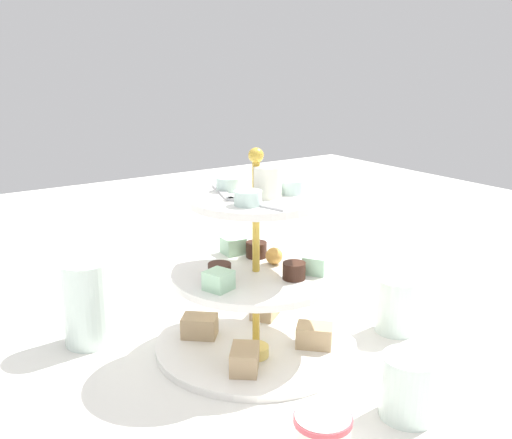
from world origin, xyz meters
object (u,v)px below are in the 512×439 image
(water_glass_tall_right, at_px, (87,303))
(butter_knife_left, at_px, (239,273))
(tiered_serving_stand, at_px, (256,290))
(water_glass_mid_back, at_px, (397,305))
(teacup_with_saucer, at_px, (322,439))
(water_glass_short_left, at_px, (409,387))

(water_glass_tall_right, xyz_separation_m, butter_knife_left, (-0.11, 0.32, -0.06))
(tiered_serving_stand, relative_size, water_glass_tall_right, 2.32)
(water_glass_mid_back, bearing_deg, teacup_with_saucer, -60.22)
(water_glass_short_left, height_order, teacup_with_saucer, water_glass_short_left)
(water_glass_short_left, relative_size, butter_knife_left, 0.43)
(water_glass_tall_right, relative_size, butter_knife_left, 0.71)
(butter_knife_left, bearing_deg, water_glass_mid_back, 124.37)
(water_glass_tall_right, distance_m, water_glass_short_left, 0.44)
(water_glass_short_left, distance_m, teacup_with_saucer, 0.13)
(tiered_serving_stand, bearing_deg, water_glass_tall_right, -127.86)
(water_glass_short_left, xyz_separation_m, water_glass_mid_back, (-0.16, 0.15, 0.00))
(water_glass_short_left, distance_m, butter_knife_left, 0.49)
(teacup_with_saucer, bearing_deg, tiered_serving_stand, 161.01)
(butter_knife_left, relative_size, water_glass_mid_back, 2.08)
(water_glass_short_left, xyz_separation_m, butter_knife_left, (-0.48, 0.08, -0.03))
(teacup_with_saucer, bearing_deg, water_glass_mid_back, 119.78)
(teacup_with_saucer, bearing_deg, water_glass_short_left, 91.62)
(water_glass_tall_right, relative_size, teacup_with_saucer, 1.34)
(tiered_serving_stand, bearing_deg, butter_knife_left, 152.09)
(water_glass_tall_right, bearing_deg, tiered_serving_stand, 52.14)
(water_glass_short_left, relative_size, water_glass_mid_back, 0.90)
(water_glass_mid_back, bearing_deg, tiered_serving_stand, -110.46)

